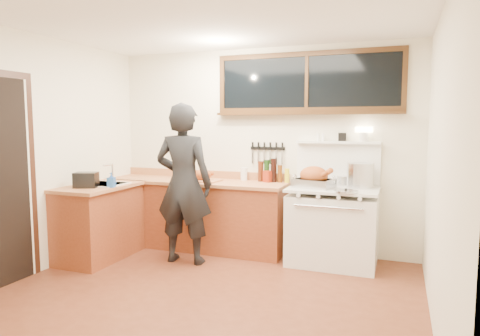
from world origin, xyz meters
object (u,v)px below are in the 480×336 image
at_px(vintage_stove, 333,224).
at_px(roast_turkey, 314,179).
at_px(cutting_board, 202,177).
at_px(man, 184,184).

distance_m(vintage_stove, roast_turkey, 0.58).
bearing_deg(cutting_board, man, -88.78).
bearing_deg(man, roast_turkey, 19.59).
distance_m(man, cutting_board, 0.53).
height_order(man, roast_turkey, man).
relative_size(man, cutting_board, 4.07).
distance_m(cutting_board, roast_turkey, 1.45).
xyz_separation_m(man, roast_turkey, (1.44, 0.51, 0.06)).
distance_m(man, roast_turkey, 1.53).
height_order(vintage_stove, cutting_board, vintage_stove).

